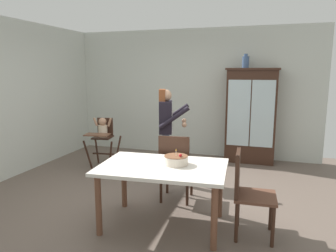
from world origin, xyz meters
TOP-DOWN VIEW (x-y plane):
  - ground_plane at (0.00, 0.00)m, footprint 6.24×6.24m
  - wall_back at (0.00, 2.63)m, footprint 5.32×0.06m
  - china_cabinet at (1.26, 2.37)m, footprint 1.01×0.48m
  - ceramic_vase at (1.12, 2.37)m, footprint 0.13×0.13m
  - high_chair_with_toddler at (-1.40, 1.18)m, footprint 0.65×0.75m
  - adult_person at (-0.00, 0.80)m, footprint 0.60×0.58m
  - dining_table at (0.44, -0.68)m, footprint 1.52×1.05m
  - birthday_cake at (0.57, -0.60)m, footprint 0.28×0.28m
  - dining_chair_far_side at (0.39, 0.01)m, footprint 0.47×0.47m
  - dining_chair_right_end at (1.38, -0.61)m, footprint 0.46×0.46m

SIDE VIEW (x-z plane):
  - ground_plane at x=0.00m, z-range 0.00..0.00m
  - dining_chair_far_side at x=0.39m, z-range 0.08..1.04m
  - dining_chair_right_end at x=1.38m, z-range 0.08..1.04m
  - dining_table at x=0.44m, z-range 0.28..1.02m
  - high_chair_with_toddler at x=-1.40m, z-range 0.18..1.13m
  - birthday_cake at x=0.57m, z-range 0.70..0.89m
  - china_cabinet at x=1.26m, z-range 0.01..1.88m
  - adult_person at x=0.00m, z-range 0.20..1.73m
  - wall_back at x=0.00m, z-range 0.00..2.70m
  - ceramic_vase at x=1.12m, z-range 1.86..2.13m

